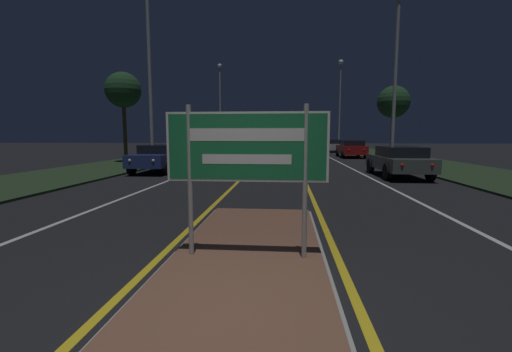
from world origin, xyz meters
TOP-DOWN VIEW (x-y plane):
  - ground_plane at (0.00, 0.00)m, footprint 160.00×160.00m
  - median_island at (0.00, 1.69)m, footprint 2.29×6.50m
  - verge_left at (-9.50, 20.00)m, footprint 5.00×100.00m
  - verge_right at (9.50, 20.00)m, footprint 5.00×100.00m
  - centre_line_yellow_left at (-1.33, 25.00)m, footprint 0.12×70.00m
  - centre_line_yellow_right at (1.33, 25.00)m, footprint 0.12×70.00m
  - lane_line_white_left at (-4.20, 25.00)m, footprint 0.12×70.00m
  - lane_line_white_right at (4.20, 25.00)m, footprint 0.12×70.00m
  - edge_line_white_left at (-7.20, 25.00)m, footprint 0.10×70.00m
  - edge_line_white_right at (7.20, 25.00)m, footprint 0.10×70.00m
  - highway_sign at (0.00, 1.68)m, footprint 2.26×0.07m
  - streetlight_left_near at (-6.50, 14.54)m, footprint 0.59×0.59m
  - streetlight_left_far at (-6.56, 33.92)m, footprint 0.44×0.44m
  - streetlight_right_near at (6.21, 15.90)m, footprint 0.55×0.55m
  - streetlight_right_far at (6.57, 37.00)m, footprint 0.54×0.54m
  - car_receding_0 at (5.51, 12.53)m, footprint 1.92×4.54m
  - car_receding_1 at (5.98, 26.16)m, footprint 2.01×4.53m
  - car_receding_2 at (5.57, 35.71)m, footprint 1.96×4.06m
  - car_approaching_0 at (-5.80, 13.64)m, footprint 1.88×4.22m
  - roadside_palm_left at (-10.01, 18.77)m, footprint 2.27×2.27m
  - roadside_palm_right at (9.06, 25.57)m, footprint 2.53×2.53m

SIDE VIEW (x-z plane):
  - ground_plane at x=0.00m, z-range 0.00..0.00m
  - centre_line_yellow_left at x=-1.33m, z-range 0.00..0.01m
  - centre_line_yellow_right at x=1.33m, z-range 0.00..0.01m
  - lane_line_white_left at x=-4.20m, z-range 0.00..0.01m
  - lane_line_white_right at x=4.20m, z-range 0.00..0.01m
  - edge_line_white_left at x=-7.20m, z-range 0.00..0.01m
  - edge_line_white_right at x=7.20m, z-range 0.00..0.01m
  - verge_left at x=-9.50m, z-range 0.00..0.08m
  - verge_right at x=9.50m, z-range 0.00..0.08m
  - median_island at x=0.00m, z-range -0.01..0.09m
  - car_receding_0 at x=5.51m, z-range 0.06..1.41m
  - car_receding_2 at x=5.57m, z-range 0.04..1.43m
  - car_approaching_0 at x=-5.80m, z-range 0.06..1.42m
  - car_receding_1 at x=5.98m, z-range 0.05..1.48m
  - highway_sign at x=0.00m, z-range 0.52..2.66m
  - roadside_palm_right at x=9.06m, z-range 1.63..7.31m
  - roadside_palm_left at x=-10.01m, z-range 1.80..7.63m
  - streetlight_left_far at x=-6.56m, z-range 0.90..10.32m
  - streetlight_right_near at x=6.21m, z-range 1.47..11.04m
  - streetlight_right_far at x=6.57m, z-range 1.47..11.72m
  - streetlight_left_near at x=-6.50m, z-range 1.85..13.13m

